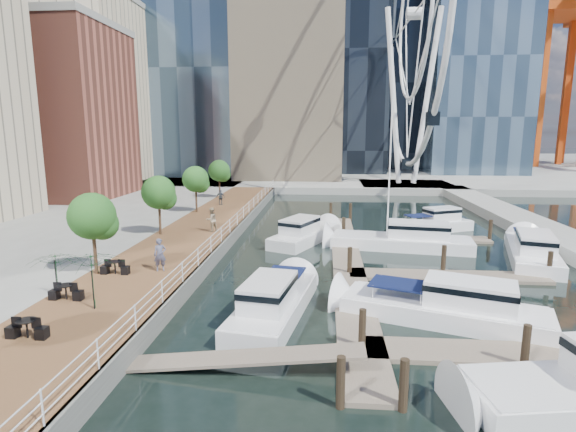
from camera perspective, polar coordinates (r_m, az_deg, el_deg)
The scene contains 17 objects.
ground at distance 21.30m, azimuth 0.58°, elevation -13.95°, with size 520.00×520.00×0.00m, color black.
boardwalk at distance 36.83m, azimuth -11.78°, elevation -2.75°, with size 6.00×60.00×1.00m, color brown.
seawall at distance 36.09m, azimuth -7.20°, elevation -2.88°, with size 0.25×60.00×1.00m, color #595954.
land_far at distance 121.62m, azimuth 4.14°, elevation 6.60°, with size 200.00×114.00×1.00m, color gray.
breakwater at distance 44.29m, azimuth 29.51°, elevation -1.68°, with size 4.00×60.00×1.00m, color gray.
pier at distance 72.91m, azimuth 14.73°, elevation 3.64°, with size 14.00×12.00×1.00m, color gray.
railing at distance 35.89m, azimuth -7.39°, elevation -1.29°, with size 0.10×60.00×1.05m, color white, non-canonical shape.
floating_docks at distance 31.17m, azimuth 16.82°, elevation -5.43°, with size 16.00×34.00×2.60m.
ferris_wheel at distance 74.42m, azimuth 15.72°, elevation 23.45°, with size 5.80×45.60×47.80m.
street_trees at distance 35.99m, azimuth -16.12°, elevation 2.88°, with size 2.60×42.60×4.60m.
cafe_tables at distance 22.26m, azimuth -28.12°, elevation -10.34°, with size 2.50×13.70×0.74m.
yacht_foreground at distance 23.15m, azimuth 18.99°, elevation -12.48°, with size 2.76×10.30×2.15m, color white, non-canonical shape.
pedestrian_near at distance 26.80m, azimuth -15.94°, elevation -4.76°, with size 0.69×0.45×1.89m, color #494B62.
pedestrian_mid at distance 36.39m, azimuth -9.70°, elevation -0.46°, with size 0.95×0.74×1.95m, color gray.
pedestrian_far at distance 49.71m, azimuth -8.54°, elevation 2.37°, with size 1.01×0.42×1.72m, color #383D47.
moored_yachts at distance 33.46m, azimuth 15.04°, elevation -5.13°, with size 22.19×31.63×11.50m.
cafe_seating at distance 19.69m, azimuth -31.15°, elevation -10.60°, with size 5.76×14.97×2.60m.
Camera 1 is at (1.41, -19.33, 8.83)m, focal length 28.00 mm.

